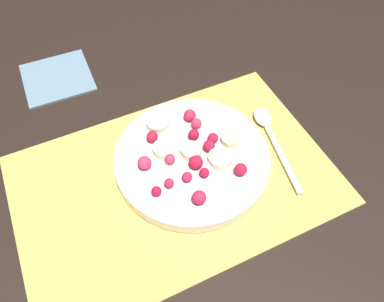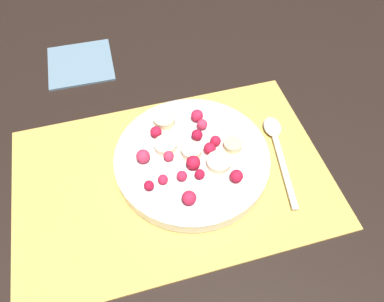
{
  "view_description": "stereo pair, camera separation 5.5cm",
  "coord_description": "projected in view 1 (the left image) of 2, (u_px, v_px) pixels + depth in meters",
  "views": [
    {
      "loc": [
        -0.1,
        -0.28,
        0.48
      ],
      "look_at": [
        0.04,
        0.01,
        0.04
      ],
      "focal_mm": 35.0,
      "sensor_mm": 36.0,
      "label": 1
    },
    {
      "loc": [
        -0.05,
        -0.3,
        0.48
      ],
      "look_at": [
        0.04,
        0.01,
        0.04
      ],
      "focal_mm": 35.0,
      "sensor_mm": 36.0,
      "label": 2
    }
  ],
  "objects": [
    {
      "name": "ground_plane",
      "position": [
        175.0,
        180.0,
        0.56
      ],
      "size": [
        3.0,
        3.0,
        0.0
      ],
      "primitive_type": "plane",
      "color": "black"
    },
    {
      "name": "placemat",
      "position": [
        175.0,
        179.0,
        0.56
      ],
      "size": [
        0.47,
        0.31,
        0.01
      ],
      "color": "#E0B251",
      "rests_on": "ground_plane"
    },
    {
      "name": "fruit_bowl",
      "position": [
        192.0,
        157.0,
        0.56
      ],
      "size": [
        0.23,
        0.23,
        0.04
      ],
      "color": "silver",
      "rests_on": "placemat"
    },
    {
      "name": "spoon",
      "position": [
        269.0,
        130.0,
        0.61
      ],
      "size": [
        0.05,
        0.17,
        0.01
      ],
      "rotation": [
        0.0,
        0.0,
        7.67
      ],
      "color": "silver",
      "rests_on": "placemat"
    },
    {
      "name": "napkin",
      "position": [
        57.0,
        77.0,
        0.69
      ],
      "size": [
        0.12,
        0.12,
        0.01
      ],
      "color": "slate",
      "rests_on": "ground_plane"
    }
  ]
}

